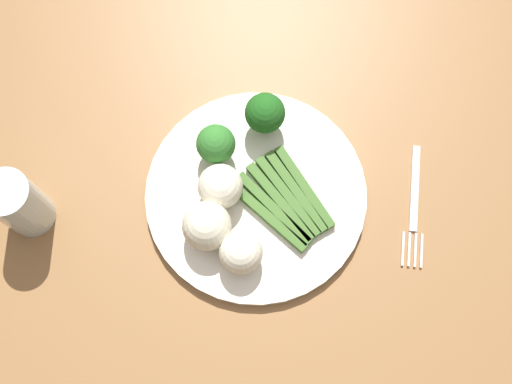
{
  "coord_description": "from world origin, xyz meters",
  "views": [
    {
      "loc": [
        -0.01,
        0.28,
        1.56
      ],
      "look_at": [
        0.03,
        0.04,
        0.77
      ],
      "focal_mm": 44.57,
      "sensor_mm": 36.0,
      "label": 1
    }
  ],
  "objects_px": {
    "plate": "(256,195)",
    "fork": "(414,208)",
    "dining_table": "(277,193)",
    "asparagus_bundle": "(285,201)",
    "cauliflower_outer_edge": "(207,226)",
    "broccoli_back": "(265,113)",
    "water_glass": "(19,204)",
    "cauliflower_left": "(220,186)",
    "cauliflower_near_center": "(241,252)",
    "broccoli_front": "(216,144)"
  },
  "relations": [
    {
      "from": "broccoli_back",
      "to": "cauliflower_outer_edge",
      "type": "bearing_deg",
      "value": 72.11
    },
    {
      "from": "broccoli_front",
      "to": "water_glass",
      "type": "bearing_deg",
      "value": 26.39
    },
    {
      "from": "cauliflower_left",
      "to": "water_glass",
      "type": "distance_m",
      "value": 0.25
    },
    {
      "from": "broccoli_back",
      "to": "cauliflower_near_center",
      "type": "distance_m",
      "value": 0.18
    },
    {
      "from": "dining_table",
      "to": "broccoli_front",
      "type": "xyz_separation_m",
      "value": [
        0.08,
        -0.01,
        0.15
      ]
    },
    {
      "from": "asparagus_bundle",
      "to": "cauliflower_outer_edge",
      "type": "height_order",
      "value": "cauliflower_outer_edge"
    },
    {
      "from": "plate",
      "to": "fork",
      "type": "relative_size",
      "value": 1.76
    },
    {
      "from": "dining_table",
      "to": "cauliflower_near_center",
      "type": "xyz_separation_m",
      "value": [
        0.03,
        0.13,
        0.15
      ]
    },
    {
      "from": "dining_table",
      "to": "cauliflower_near_center",
      "type": "height_order",
      "value": "cauliflower_near_center"
    },
    {
      "from": "fork",
      "to": "water_glass",
      "type": "xyz_separation_m",
      "value": [
        0.5,
        0.08,
        0.05
      ]
    },
    {
      "from": "broccoli_front",
      "to": "broccoli_back",
      "type": "xyz_separation_m",
      "value": [
        -0.06,
        -0.05,
        0.0
      ]
    },
    {
      "from": "broccoli_front",
      "to": "cauliflower_outer_edge",
      "type": "relative_size",
      "value": 1.01
    },
    {
      "from": "broccoli_back",
      "to": "water_glass",
      "type": "xyz_separation_m",
      "value": [
        0.29,
        0.16,
        0.0
      ]
    },
    {
      "from": "dining_table",
      "to": "asparagus_bundle",
      "type": "xyz_separation_m",
      "value": [
        -0.01,
        0.05,
        0.12
      ]
    },
    {
      "from": "asparagus_bundle",
      "to": "broccoli_front",
      "type": "relative_size",
      "value": 2.29
    },
    {
      "from": "fork",
      "to": "broccoli_front",
      "type": "bearing_deg",
      "value": -98.68
    },
    {
      "from": "dining_table",
      "to": "cauliflower_left",
      "type": "xyz_separation_m",
      "value": [
        0.07,
        0.05,
        0.15
      ]
    },
    {
      "from": "plate",
      "to": "fork",
      "type": "bearing_deg",
      "value": -176.39
    },
    {
      "from": "dining_table",
      "to": "plate",
      "type": "distance_m",
      "value": 0.12
    },
    {
      "from": "cauliflower_left",
      "to": "cauliflower_near_center",
      "type": "distance_m",
      "value": 0.09
    },
    {
      "from": "broccoli_front",
      "to": "water_glass",
      "type": "height_order",
      "value": "water_glass"
    },
    {
      "from": "cauliflower_near_center",
      "to": "cauliflower_outer_edge",
      "type": "relative_size",
      "value": 0.88
    },
    {
      "from": "cauliflower_outer_edge",
      "to": "fork",
      "type": "bearing_deg",
      "value": -164.35
    },
    {
      "from": "cauliflower_outer_edge",
      "to": "dining_table",
      "type": "bearing_deg",
      "value": -127.89
    },
    {
      "from": "asparagus_bundle",
      "to": "cauliflower_outer_edge",
      "type": "bearing_deg",
      "value": 74.91
    },
    {
      "from": "cauliflower_left",
      "to": "water_glass",
      "type": "bearing_deg",
      "value": 13.96
    },
    {
      "from": "asparagus_bundle",
      "to": "cauliflower_left",
      "type": "relative_size",
      "value": 2.48
    },
    {
      "from": "asparagus_bundle",
      "to": "plate",
      "type": "bearing_deg",
      "value": 34.95
    },
    {
      "from": "dining_table",
      "to": "fork",
      "type": "height_order",
      "value": "fork"
    },
    {
      "from": "broccoli_front",
      "to": "cauliflower_near_center",
      "type": "height_order",
      "value": "broccoli_front"
    },
    {
      "from": "broccoli_front",
      "to": "cauliflower_near_center",
      "type": "distance_m",
      "value": 0.14
    },
    {
      "from": "dining_table",
      "to": "fork",
      "type": "distance_m",
      "value": 0.21
    },
    {
      "from": "dining_table",
      "to": "cauliflower_near_center",
      "type": "distance_m",
      "value": 0.2
    },
    {
      "from": "fork",
      "to": "water_glass",
      "type": "relative_size",
      "value": 1.56
    },
    {
      "from": "asparagus_bundle",
      "to": "fork",
      "type": "bearing_deg",
      "value": -128.88
    },
    {
      "from": "fork",
      "to": "broccoli_back",
      "type": "bearing_deg",
      "value": -113.33
    },
    {
      "from": "cauliflower_outer_edge",
      "to": "fork",
      "type": "height_order",
      "value": "cauliflower_outer_edge"
    },
    {
      "from": "plate",
      "to": "cauliflower_left",
      "type": "height_order",
      "value": "cauliflower_left"
    },
    {
      "from": "asparagus_bundle",
      "to": "broccoli_back",
      "type": "xyz_separation_m",
      "value": [
        0.04,
        -0.1,
        0.03
      ]
    },
    {
      "from": "cauliflower_near_center",
      "to": "broccoli_back",
      "type": "bearing_deg",
      "value": -91.43
    },
    {
      "from": "cauliflower_left",
      "to": "cauliflower_outer_edge",
      "type": "height_order",
      "value": "cauliflower_outer_edge"
    },
    {
      "from": "cauliflower_near_center",
      "to": "water_glass",
      "type": "bearing_deg",
      "value": -4.03
    },
    {
      "from": "cauliflower_left",
      "to": "cauliflower_outer_edge",
      "type": "bearing_deg",
      "value": 81.24
    },
    {
      "from": "dining_table",
      "to": "cauliflower_left",
      "type": "distance_m",
      "value": 0.17
    },
    {
      "from": "cauliflower_near_center",
      "to": "dining_table",
      "type": "bearing_deg",
      "value": -104.23
    },
    {
      "from": "cauliflower_outer_edge",
      "to": "fork",
      "type": "distance_m",
      "value": 0.28
    },
    {
      "from": "asparagus_bundle",
      "to": "broccoli_front",
      "type": "height_order",
      "value": "broccoli_front"
    },
    {
      "from": "broccoli_back",
      "to": "fork",
      "type": "relative_size",
      "value": 0.4
    },
    {
      "from": "broccoli_back",
      "to": "cauliflower_outer_edge",
      "type": "height_order",
      "value": "broccoli_back"
    },
    {
      "from": "fork",
      "to": "cauliflower_left",
      "type": "bearing_deg",
      "value": -87.09
    }
  ]
}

